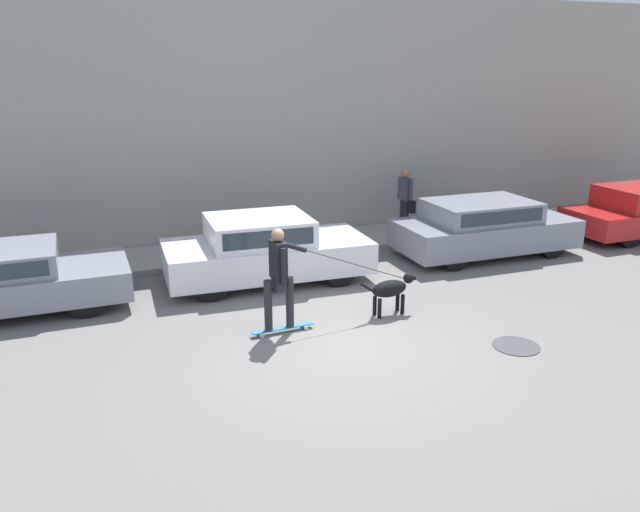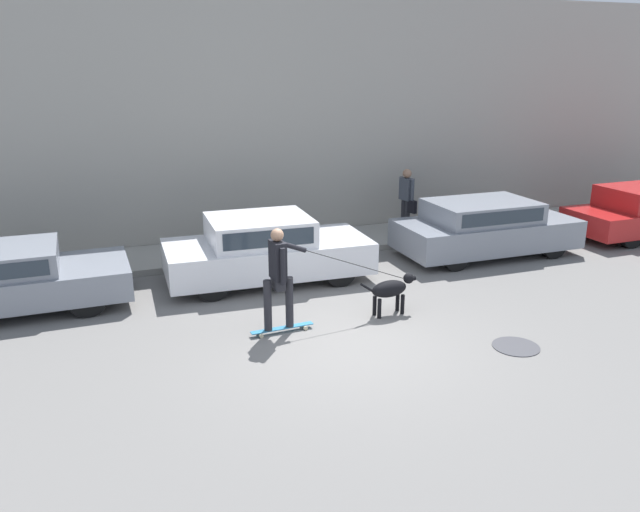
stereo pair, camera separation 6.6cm
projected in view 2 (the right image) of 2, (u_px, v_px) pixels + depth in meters
ground_plane at (344, 343)px, 9.87m from camera, size 36.00×36.00×0.00m
back_wall at (242, 121)px, 14.79m from camera, size 32.00×0.30×5.86m
sidewalk_curb at (258, 249)px, 14.65m from camera, size 30.00×1.87×0.14m
parked_car_0 at (5, 280)px, 10.99m from camera, size 4.17×1.90×1.16m
parked_car_1 at (266, 250)px, 12.54m from camera, size 4.13×1.95×1.33m
parked_car_2 at (485, 228)px, 14.25m from camera, size 4.13×1.81×1.27m
dog at (391, 289)px, 10.87m from camera, size 1.11×0.36×0.71m
skateboarder at (279, 274)px, 9.94m from camera, size 2.91×0.53×1.77m
pedestrian_with_bag at (407, 196)px, 15.84m from camera, size 0.26×0.65×1.56m
manhole_cover at (516, 347)px, 9.72m from camera, size 0.73×0.73×0.01m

